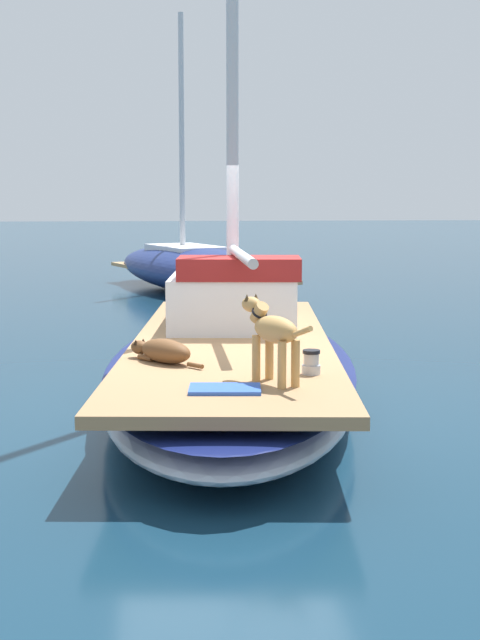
% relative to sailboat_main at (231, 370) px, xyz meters
% --- Properties ---
extents(ground_plane, '(120.00, 120.00, 0.00)m').
position_rel_sailboat_main_xyz_m(ground_plane, '(0.00, 0.00, -0.34)').
color(ground_plane, '#143347').
extents(sailboat_main, '(3.23, 7.45, 0.66)m').
position_rel_sailboat_main_xyz_m(sailboat_main, '(0.00, 0.00, 0.00)').
color(sailboat_main, '#B2B7C1').
rests_on(sailboat_main, ground).
extents(cabin_house, '(1.62, 2.35, 0.84)m').
position_rel_sailboat_main_xyz_m(cabin_house, '(0.12, 1.11, 0.67)').
color(cabin_house, silver).
rests_on(cabin_house, sailboat_main).
extents(dog_brown, '(0.69, 0.77, 0.22)m').
position_rel_sailboat_main_xyz_m(dog_brown, '(-0.73, -1.23, 0.43)').
color(dog_brown, brown).
rests_on(dog_brown, sailboat_main).
extents(dog_tan, '(0.51, 0.87, 0.70)m').
position_rel_sailboat_main_xyz_m(dog_tan, '(0.15, -2.20, 0.75)').
color(dog_tan, tan).
rests_on(dog_tan, sailboat_main).
extents(deck_winch, '(0.16, 0.16, 0.21)m').
position_rel_sailboat_main_xyz_m(deck_winch, '(0.53, -1.88, 0.42)').
color(deck_winch, '#B7B7BC').
rests_on(deck_winch, sailboat_main).
extents(coiled_rope, '(0.32, 0.32, 0.04)m').
position_rel_sailboat_main_xyz_m(coiled_rope, '(-0.66, -0.93, 0.35)').
color(coiled_rope, beige).
rests_on(coiled_rope, sailboat_main).
extents(deck_towel, '(0.59, 0.41, 0.03)m').
position_rel_sailboat_main_xyz_m(deck_towel, '(-0.25, -2.47, 0.34)').
color(deck_towel, blue).
rests_on(deck_towel, sailboat_main).
extents(moored_boat_far_astern, '(4.60, 7.19, 6.09)m').
position_rel_sailboat_main_xyz_m(moored_boat_far_astern, '(0.09, 10.51, 0.20)').
color(moored_boat_far_astern, navy).
rests_on(moored_boat_far_astern, ground).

